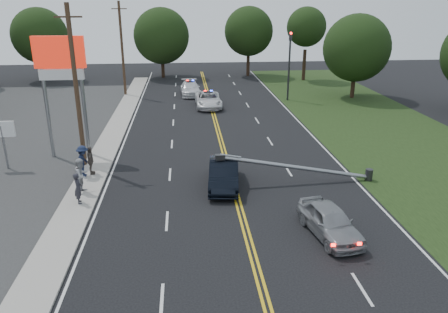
{
  "coord_description": "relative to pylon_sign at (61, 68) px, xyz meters",
  "views": [
    {
      "loc": [
        -2.67,
        -15.06,
        10.18
      ],
      "look_at": [
        -0.52,
        8.26,
        1.7
      ],
      "focal_mm": 35.0,
      "sensor_mm": 36.0,
      "label": 1
    }
  ],
  "objects": [
    {
      "name": "tree_6",
      "position": [
        5.04,
        31.59,
        -0.48
      ],
      "size": [
        7.37,
        7.37,
        9.21
      ],
      "color": "black",
      "rests_on": "ground"
    },
    {
      "name": "sidewalk",
      "position": [
        2.1,
        -4.0,
        -5.94
      ],
      "size": [
        1.8,
        70.0,
        0.12
      ],
      "primitive_type": "cube",
      "color": "#A09A91",
      "rests_on": "ground"
    },
    {
      "name": "tree_7",
      "position": [
        16.84,
        31.95,
        0.02
      ],
      "size": [
        6.6,
        6.6,
        9.32
      ],
      "color": "black",
      "rests_on": "ground"
    },
    {
      "name": "traffic_signal",
      "position": [
        18.8,
        16.0,
        -1.79
      ],
      "size": [
        0.28,
        0.41,
        7.05
      ],
      "color": "#2D2D30",
      "rests_on": "ground"
    },
    {
      "name": "emergency_a",
      "position": [
        10.2,
        13.56,
        -5.26
      ],
      "size": [
        2.52,
        5.34,
        1.48
      ],
      "primitive_type": "imported",
      "rotation": [
        0.0,
        0.0,
        0.01
      ],
      "color": "silver",
      "rests_on": "ground"
    },
    {
      "name": "tree_8",
      "position": [
        23.68,
        27.81,
        0.77
      ],
      "size": [
        5.01,
        5.01,
        9.31
      ],
      "color": "black",
      "rests_on": "ground"
    },
    {
      "name": "waiting_sedan",
      "position": [
        14.21,
        -12.03,
        -5.28
      ],
      "size": [
        2.37,
        4.41,
        1.43
      ],
      "primitive_type": "imported",
      "rotation": [
        0.0,
        0.0,
        0.17
      ],
      "color": "gray",
      "rests_on": "ground"
    },
    {
      "name": "utility_pole_far",
      "position": [
        1.3,
        20.0,
        -0.91
      ],
      "size": [
        1.6,
        0.28,
        10.0
      ],
      "color": "#382619",
      "rests_on": "ground"
    },
    {
      "name": "tree_5",
      "position": [
        -10.41,
        30.7,
        -0.26
      ],
      "size": [
        7.0,
        7.0,
        9.25
      ],
      "color": "black",
      "rests_on": "ground"
    },
    {
      "name": "centerline_yellow",
      "position": [
        10.5,
        -4.0,
        -5.99
      ],
      "size": [
        0.36,
        80.0,
        0.0
      ],
      "primitive_type": "cube",
      "color": "gold",
      "rests_on": "ground"
    },
    {
      "name": "fallen_streetlight",
      "position": [
        14.69,
        -6.0,
        -5.08
      ],
      "size": [
        9.36,
        0.44,
        1.91
      ],
      "color": "#2D2D30",
      "rests_on": "ground"
    },
    {
      "name": "ground",
      "position": [
        10.5,
        -14.0,
        -6.0
      ],
      "size": [
        120.0,
        120.0,
        0.0
      ],
      "primitive_type": "plane",
      "color": "black",
      "rests_on": "ground"
    },
    {
      "name": "emergency_b",
      "position": [
        8.54,
        19.54,
        -5.26
      ],
      "size": [
        2.31,
        5.2,
        1.48
      ],
      "primitive_type": "imported",
      "rotation": [
        0.0,
        0.0,
        0.05
      ],
      "color": "silver",
      "rests_on": "ground"
    },
    {
      "name": "tree_9",
      "position": [
        26.12,
        16.61,
        -0.7
      ],
      "size": [
        7.03,
        7.03,
        8.81
      ],
      "color": "black",
      "rests_on": "ground"
    },
    {
      "name": "bystander_c",
      "position": [
        1.71,
        -4.06,
        -4.92
      ],
      "size": [
        0.74,
        1.25,
        1.92
      ],
      "primitive_type": "imported",
      "rotation": [
        0.0,
        0.0,
        1.55
      ],
      "color": "#18213D",
      "rests_on": "sidewalk"
    },
    {
      "name": "bystander_d",
      "position": [
        2.07,
        -3.76,
        -5.02
      ],
      "size": [
        0.6,
        1.07,
        1.72
      ],
      "primitive_type": "imported",
      "rotation": [
        0.0,
        0.0,
        1.76
      ],
      "color": "#574C45",
      "rests_on": "sidewalk"
    },
    {
      "name": "pylon_sign",
      "position": [
        0.0,
        0.0,
        0.0
      ],
      "size": [
        3.2,
        0.35,
        8.0
      ],
      "color": "gray",
      "rests_on": "ground"
    },
    {
      "name": "grass_verge",
      "position": [
        24.0,
        -4.0,
        -5.99
      ],
      "size": [
        12.0,
        80.0,
        0.01
      ],
      "primitive_type": "cube",
      "color": "black",
      "rests_on": "ground"
    },
    {
      "name": "utility_pole_mid",
      "position": [
        1.3,
        -2.0,
        -0.91
      ],
      "size": [
        1.6,
        0.28,
        10.0
      ],
      "color": "#382619",
      "rests_on": "ground"
    },
    {
      "name": "bystander_b",
      "position": [
        2.11,
        -6.37,
        -4.9
      ],
      "size": [
        1.06,
        1.17,
        1.95
      ],
      "primitive_type": "imported",
      "rotation": [
        0.0,
        0.0,
        1.15
      ],
      "color": "#A7A7AB",
      "rests_on": "sidewalk"
    },
    {
      "name": "crashed_sedan",
      "position": [
        9.94,
        -6.07,
        -5.23
      ],
      "size": [
        2.08,
        4.81,
        1.54
      ],
      "primitive_type": "imported",
      "rotation": [
        0.0,
        0.0,
        -0.1
      ],
      "color": "black",
      "rests_on": "ground"
    },
    {
      "name": "small_sign",
      "position": [
        -3.5,
        -2.0,
        -3.66
      ],
      "size": [
        1.6,
        0.14,
        3.1
      ],
      "color": "gray",
      "rests_on": "ground"
    },
    {
      "name": "bystander_a",
      "position": [
        2.2,
        -7.79,
        -5.05
      ],
      "size": [
        0.54,
        0.69,
        1.66
      ],
      "primitive_type": "imported",
      "rotation": [
        0.0,
        0.0,
        1.83
      ],
      "color": "#2A2830",
      "rests_on": "sidewalk"
    }
  ]
}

